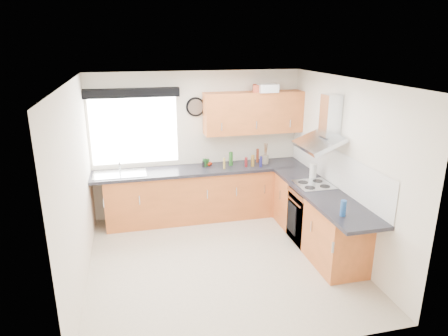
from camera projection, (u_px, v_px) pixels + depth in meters
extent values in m
plane|color=beige|center=(221.00, 261.00, 5.63)|extent=(3.60, 3.60, 0.00)
cube|color=white|center=(220.00, 81.00, 4.86)|extent=(3.60, 3.60, 0.02)
cube|color=silver|center=(197.00, 145.00, 6.91)|extent=(3.60, 0.02, 2.50)
cube|color=silver|center=(265.00, 242.00, 3.58)|extent=(3.60, 0.02, 2.50)
cube|color=silver|center=(76.00, 189.00, 4.85)|extent=(0.02, 3.60, 2.50)
cube|color=silver|center=(344.00, 168.00, 5.64)|extent=(0.02, 3.60, 2.50)
cube|color=silver|center=(134.00, 131.00, 6.58)|extent=(1.40, 0.02, 1.10)
cube|color=black|center=(132.00, 93.00, 6.31)|extent=(1.50, 0.18, 0.14)
cube|color=white|center=(333.00, 167.00, 5.94)|extent=(0.01, 3.00, 0.54)
cube|color=#AF5626|center=(195.00, 195.00, 6.87)|extent=(3.00, 0.58, 0.86)
cube|color=#AF5626|center=(283.00, 188.00, 7.22)|extent=(0.60, 0.60, 0.86)
cube|color=#AF5626|center=(317.00, 219.00, 5.97)|extent=(0.58, 2.10, 0.86)
cube|color=black|center=(201.00, 170.00, 6.75)|extent=(3.60, 0.62, 0.05)
cube|color=black|center=(323.00, 194.00, 5.69)|extent=(0.62, 2.42, 0.05)
cube|color=black|center=(312.00, 215.00, 6.10)|extent=(0.56, 0.58, 0.85)
cube|color=silver|center=(314.00, 185.00, 5.95)|extent=(0.52, 0.52, 0.01)
cube|color=#AF5626|center=(253.00, 113.00, 6.79)|extent=(1.70, 0.35, 0.70)
cube|color=silver|center=(193.00, 196.00, 6.88)|extent=(0.59, 0.57, 0.82)
cylinder|color=black|center=(196.00, 107.00, 6.67)|extent=(0.32, 0.04, 0.32)
cube|color=silver|center=(268.00, 88.00, 6.61)|extent=(0.32, 0.23, 0.13)
cube|color=#B5452B|center=(261.00, 88.00, 6.65)|extent=(0.31, 0.28, 0.12)
cylinder|color=slate|center=(265.00, 160.00, 6.97)|extent=(0.13, 0.13, 0.15)
cylinder|color=silver|center=(313.00, 171.00, 6.22)|extent=(0.11, 0.11, 0.23)
cylinder|color=maroon|center=(258.00, 155.00, 7.05)|extent=(0.05, 0.05, 0.24)
cylinder|color=#22571F|center=(231.00, 159.00, 6.87)|extent=(0.07, 0.07, 0.24)
cylinder|color=#1A4017|center=(207.00, 162.00, 6.87)|extent=(0.07, 0.07, 0.11)
cylinder|color=#A58B38|center=(224.00, 163.00, 6.69)|extent=(0.04, 0.04, 0.19)
cylinder|color=brown|center=(253.00, 161.00, 6.82)|extent=(0.06, 0.06, 0.20)
cylinder|color=navy|center=(261.00, 162.00, 6.80)|extent=(0.05, 0.05, 0.18)
cylinder|color=olive|center=(262.00, 160.00, 6.98)|extent=(0.05, 0.05, 0.14)
cylinder|color=black|center=(204.00, 164.00, 6.80)|extent=(0.07, 0.07, 0.10)
cylinder|color=#163F19|center=(204.00, 163.00, 6.79)|extent=(0.06, 0.06, 0.14)
cylinder|color=maroon|center=(246.00, 162.00, 6.80)|extent=(0.05, 0.05, 0.17)
cylinder|color=navy|center=(343.00, 208.00, 4.88)|extent=(0.07, 0.07, 0.20)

